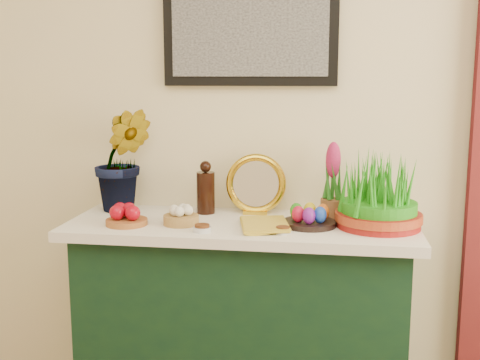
{
  "coord_description": "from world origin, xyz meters",
  "views": [
    {
      "loc": [
        0.24,
        -0.34,
        1.47
      ],
      "look_at": [
        -0.11,
        1.95,
        1.07
      ],
      "focal_mm": 45.0,
      "sensor_mm": 36.0,
      "label": 1
    }
  ],
  "objects_px": {
    "wheatgrass_sabzeh": "(379,197)",
    "book": "(241,224)",
    "sideboard": "(242,330)",
    "hyacinth_green": "(122,143)",
    "mirror": "(256,185)"
  },
  "relations": [
    {
      "from": "book",
      "to": "wheatgrass_sabzeh",
      "type": "bearing_deg",
      "value": -1.11
    },
    {
      "from": "hyacinth_green",
      "to": "mirror",
      "type": "height_order",
      "value": "hyacinth_green"
    },
    {
      "from": "sideboard",
      "to": "hyacinth_green",
      "type": "relative_size",
      "value": 2.19
    },
    {
      "from": "hyacinth_green",
      "to": "book",
      "type": "height_order",
      "value": "hyacinth_green"
    },
    {
      "from": "book",
      "to": "hyacinth_green",
      "type": "bearing_deg",
      "value": 145.05
    },
    {
      "from": "sideboard",
      "to": "hyacinth_green",
      "type": "height_order",
      "value": "hyacinth_green"
    },
    {
      "from": "mirror",
      "to": "wheatgrass_sabzeh",
      "type": "distance_m",
      "value": 0.53
    },
    {
      "from": "hyacinth_green",
      "to": "book",
      "type": "distance_m",
      "value": 0.66
    },
    {
      "from": "mirror",
      "to": "wheatgrass_sabzeh",
      "type": "relative_size",
      "value": 0.77
    },
    {
      "from": "sideboard",
      "to": "mirror",
      "type": "height_order",
      "value": "mirror"
    },
    {
      "from": "sideboard",
      "to": "wheatgrass_sabzeh",
      "type": "bearing_deg",
      "value": -0.86
    },
    {
      "from": "mirror",
      "to": "wheatgrass_sabzeh",
      "type": "bearing_deg",
      "value": -18.34
    },
    {
      "from": "sideboard",
      "to": "book",
      "type": "xyz_separation_m",
      "value": [
        0.01,
        -0.11,
        0.48
      ]
    },
    {
      "from": "wheatgrass_sabzeh",
      "to": "book",
      "type": "bearing_deg",
      "value": -169.15
    },
    {
      "from": "sideboard",
      "to": "book",
      "type": "bearing_deg",
      "value": -82.48
    }
  ]
}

